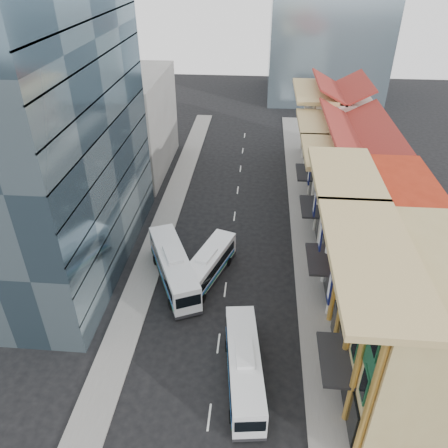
# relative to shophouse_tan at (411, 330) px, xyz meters

# --- Properties ---
(ground) EXTENTS (200.00, 200.00, 0.00)m
(ground) POSITION_rel_shophouse_tan_xyz_m (-14.00, -5.00, -6.00)
(ground) COLOR black
(ground) RESTS_ON ground
(sidewalk_right) EXTENTS (3.00, 90.00, 0.15)m
(sidewalk_right) POSITION_rel_shophouse_tan_xyz_m (-5.50, 17.00, -5.92)
(sidewalk_right) COLOR slate
(sidewalk_right) RESTS_ON ground
(sidewalk_left) EXTENTS (3.00, 90.00, 0.15)m
(sidewalk_left) POSITION_rel_shophouse_tan_xyz_m (-22.50, 17.00, -5.92)
(sidewalk_left) COLOR slate
(sidewalk_left) RESTS_ON ground
(shophouse_tan) EXTENTS (8.00, 14.00, 12.00)m
(shophouse_tan) POSITION_rel_shophouse_tan_xyz_m (0.00, 0.00, 0.00)
(shophouse_tan) COLOR tan
(shophouse_tan) RESTS_ON ground
(shophouse_red) EXTENTS (8.00, 10.00, 12.00)m
(shophouse_red) POSITION_rel_shophouse_tan_xyz_m (0.00, 12.00, 0.00)
(shophouse_red) COLOR #A62912
(shophouse_red) RESTS_ON ground
(shophouse_cream_near) EXTENTS (8.00, 9.00, 10.00)m
(shophouse_cream_near) POSITION_rel_shophouse_tan_xyz_m (0.00, 21.50, -1.00)
(shophouse_cream_near) COLOR beige
(shophouse_cream_near) RESTS_ON ground
(shophouse_cream_mid) EXTENTS (8.00, 9.00, 10.00)m
(shophouse_cream_mid) POSITION_rel_shophouse_tan_xyz_m (0.00, 30.50, -1.00)
(shophouse_cream_mid) COLOR beige
(shophouse_cream_mid) RESTS_ON ground
(shophouse_cream_far) EXTENTS (8.00, 12.00, 11.00)m
(shophouse_cream_far) POSITION_rel_shophouse_tan_xyz_m (0.00, 41.00, -0.50)
(shophouse_cream_far) COLOR beige
(shophouse_cream_far) RESTS_ON ground
(office_tower) EXTENTS (12.00, 26.00, 30.00)m
(office_tower) POSITION_rel_shophouse_tan_xyz_m (-31.00, 14.00, 9.00)
(office_tower) COLOR #3D5361
(office_tower) RESTS_ON ground
(office_block_far) EXTENTS (10.00, 18.00, 14.00)m
(office_block_far) POSITION_rel_shophouse_tan_xyz_m (-30.00, 37.00, 1.00)
(office_block_far) COLOR gray
(office_block_far) RESTS_ON ground
(bus_left_near) EXTENTS (7.11, 11.56, 3.67)m
(bus_left_near) POSITION_rel_shophouse_tan_xyz_m (-19.25, 10.84, -4.16)
(bus_left_near) COLOR silver
(bus_left_near) RESTS_ON ground
(bus_left_far) EXTENTS (5.44, 10.25, 3.22)m
(bus_left_far) POSITION_rel_shophouse_tan_xyz_m (-16.00, 11.48, -4.39)
(bus_left_far) COLOR white
(bus_left_far) RESTS_ON ground
(bus_right) EXTENTS (3.72, 10.66, 3.35)m
(bus_right) POSITION_rel_shophouse_tan_xyz_m (-11.66, -0.60, -4.33)
(bus_right) COLOR silver
(bus_right) RESTS_ON ground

